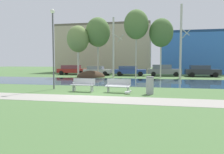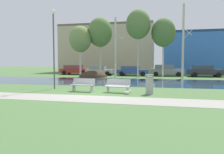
{
  "view_description": "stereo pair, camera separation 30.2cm",
  "coord_description": "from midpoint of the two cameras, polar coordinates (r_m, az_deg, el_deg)",
  "views": [
    {
      "loc": [
        3.66,
        -13.0,
        1.98
      ],
      "look_at": [
        0.62,
        1.64,
        0.94
      ],
      "focal_mm": 34.8,
      "sensor_mm": 36.0,
      "label": 1
    },
    {
      "loc": [
        3.96,
        -12.94,
        1.98
      ],
      "look_at": [
        0.62,
        1.64,
        0.94
      ],
      "focal_mm": 34.8,
      "sensor_mm": 36.0,
      "label": 2
    }
  ],
  "objects": [
    {
      "name": "ground_plane",
      "position": [
        23.37,
        2.31,
        -0.89
      ],
      "size": [
        120.0,
        120.0,
        0.0
      ],
      "primitive_type": "plane",
      "color": "#4C703D"
    },
    {
      "name": "paved_path_strip",
      "position": [
        11.81,
        -7.3,
        -5.7
      ],
      "size": [
        60.0,
        2.17,
        0.01
      ],
      "primitive_type": "cube",
      "color": "#9E998E",
      "rests_on": "ground"
    },
    {
      "name": "river_band",
      "position": [
        21.76,
        1.6,
        -1.24
      ],
      "size": [
        80.0,
        8.54,
        0.01
      ],
      "primitive_type": "cube",
      "color": "#284256",
      "rests_on": "ground"
    },
    {
      "name": "soil_mound",
      "position": [
        28.53,
        -5.87,
        -0.02
      ],
      "size": [
        3.72,
        3.22,
        1.69
      ],
      "primitive_type": "ellipsoid",
      "color": "#423021",
      "rests_on": "ground"
    },
    {
      "name": "bench_left",
      "position": [
        14.72,
        -8.21,
        -1.95
      ],
      "size": [
        1.64,
        0.7,
        0.87
      ],
      "color": "#B2B5B7",
      "rests_on": "ground"
    },
    {
      "name": "bench_right",
      "position": [
        14.08,
        1.02,
        -2.18
      ],
      "size": [
        1.64,
        0.7,
        0.87
      ],
      "color": "#B2B5B7",
      "rests_on": "ground"
    },
    {
      "name": "trash_bin",
      "position": [
        13.54,
        9.3,
        -2.1
      ],
      "size": [
        0.49,
        0.49,
        1.08
      ],
      "color": "#999B9E",
      "rests_on": "ground"
    },
    {
      "name": "seagull",
      "position": [
        13.28,
        3.56,
        -4.03
      ],
      "size": [
        0.47,
        0.18,
        0.27
      ],
      "color": "white",
      "rests_on": "ground"
    },
    {
      "name": "streetlamp",
      "position": [
        16.5,
        -15.76,
        10.18
      ],
      "size": [
        0.32,
        0.32,
        5.77
      ],
      "color": "#4C4C51",
      "rests_on": "ground"
    },
    {
      "name": "birch_far_left",
      "position": [
        29.33,
        -9.23,
        9.79
      ],
      "size": [
        2.9,
        2.9,
        6.74
      ],
      "color": "beige",
      "rests_on": "ground"
    },
    {
      "name": "birch_left",
      "position": [
        29.77,
        -4.04,
        11.64
      ],
      "size": [
        3.28,
        3.28,
        7.93
      ],
      "color": "#BCB7A8",
      "rests_on": "ground"
    },
    {
      "name": "birch_center_left",
      "position": [
        27.83,
        0.14,
        7.88
      ],
      "size": [
        1.46,
        2.49,
        7.61
      ],
      "color": "beige",
      "rests_on": "ground"
    },
    {
      "name": "birch_center",
      "position": [
        27.74,
        6.06,
        13.55
      ],
      "size": [
        3.04,
        3.04,
        8.48
      ],
      "color": "beige",
      "rests_on": "ground"
    },
    {
      "name": "birch_center_right",
      "position": [
        28.04,
        12.49,
        11.27
      ],
      "size": [
        2.94,
        2.94,
        7.37
      ],
      "color": "beige",
      "rests_on": "ground"
    },
    {
      "name": "birch_right",
      "position": [
        27.2,
        17.37,
        8.95
      ],
      "size": [
        1.23,
        2.05,
        8.76
      ],
      "color": "beige",
      "rests_on": "ground"
    },
    {
      "name": "parked_van_nearest_red",
      "position": [
        34.31,
        -10.55,
        1.91
      ],
      "size": [
        4.73,
        2.12,
        1.48
      ],
      "color": "maroon",
      "rests_on": "ground"
    },
    {
      "name": "parked_sedan_second_silver",
      "position": [
        32.25,
        -4.19,
        1.75
      ],
      "size": [
        4.03,
        1.95,
        1.36
      ],
      "color": "#B2B5BC",
      "rests_on": "ground"
    },
    {
      "name": "parked_hatch_third_blue",
      "position": [
        31.27,
        4.43,
        1.7
      ],
      "size": [
        4.47,
        2.06,
        1.39
      ],
      "color": "#2D4793",
      "rests_on": "ground"
    },
    {
      "name": "parked_wagon_fourth_grey",
      "position": [
        31.27,
        13.16,
        1.77
      ],
      "size": [
        4.56,
        2.07,
        1.6
      ],
      "color": "slate",
      "rests_on": "ground"
    },
    {
      "name": "parked_suv_fifth_dark",
      "position": [
        31.44,
        22.23,
        1.55
      ],
      "size": [
        4.35,
        2.13,
        1.54
      ],
      "color": "#282B30",
      "rests_on": "ground"
    },
    {
      "name": "building_beige_block",
      "position": [
        42.74,
        -2.17,
        7.4
      ],
      "size": [
        17.77,
        6.76,
        9.06
      ],
      "color": "#BCAD8E",
      "rests_on": "ground"
    },
    {
      "name": "building_blue_store",
      "position": [
        41.3,
        19.74,
        5.91
      ],
      "size": [
        10.29,
        8.84,
        7.08
      ],
      "color": "#3870C6",
      "rests_on": "ground"
    }
  ]
}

